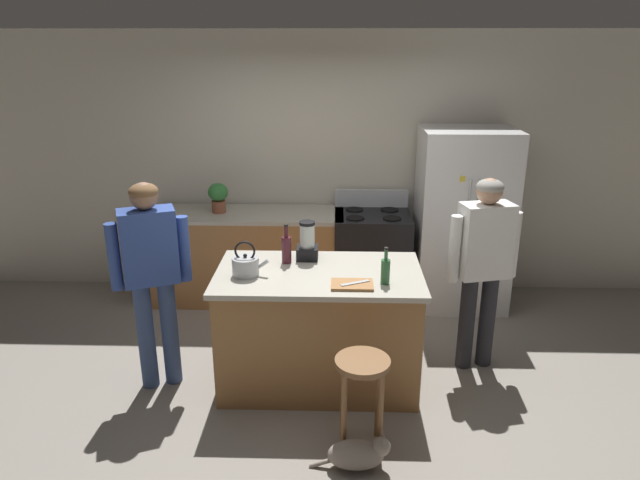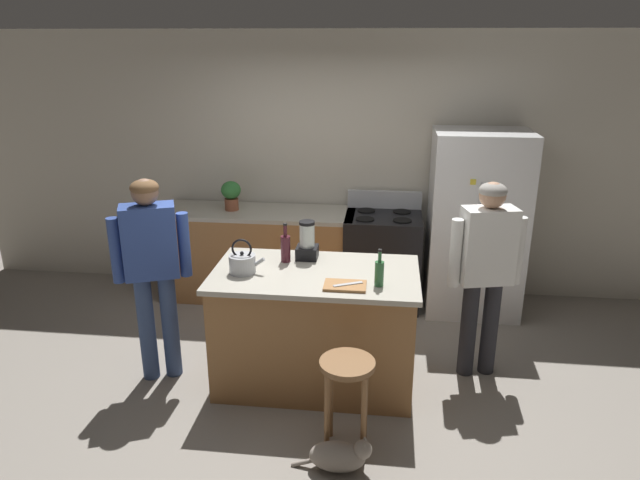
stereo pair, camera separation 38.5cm
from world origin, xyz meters
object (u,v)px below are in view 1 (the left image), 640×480
person_by_island_left (151,267)px  cutting_board (352,285)px  kitchen_island (319,327)px  bottle_wine (286,249)px  bottle_olive_oil (385,270)px  person_by_sink_right (483,257)px  cat (358,454)px  blender_appliance (307,243)px  chef_knife (355,283)px  refrigerator (463,220)px  bar_stool (362,380)px  stove_range (371,257)px  tea_kettle (246,265)px  potted_plant (218,196)px

person_by_island_left → cutting_board: 1.51m
kitchen_island → bottle_wine: bearing=144.4°
bottle_olive_oil → bottle_wine: (-0.74, 0.39, 0.02)m
kitchen_island → person_by_sink_right: (1.30, 0.27, 0.50)m
cat → blender_appliance: blender_appliance is taller
person_by_island_left → kitchen_island: bearing=3.6°
bottle_wine → chef_knife: bottle_wine is taller
refrigerator → bar_stool: refrigerator is taller
stove_range → tea_kettle: (-1.03, -1.60, 0.54)m
bar_stool → chef_knife: chef_knife is taller
kitchen_island → refrigerator: bearing=47.2°
stove_range → person_by_sink_right: size_ratio=0.70×
chef_knife → cat: bearing=-114.3°
kitchen_island → cutting_board: (0.25, -0.26, 0.48)m
cutting_board → stove_range: bearing=82.1°
stove_range → chef_knife: (-0.23, -1.78, 0.48)m
bottle_olive_oil → cutting_board: (-0.24, -0.05, -0.09)m
cat → chef_knife: 1.14m
bar_stool → cutting_board: 0.70m
person_by_sink_right → chef_knife: (-1.03, -0.53, -0.00)m
kitchen_island → cat: 1.11m
stove_range → tea_kettle: 1.98m
person_by_sink_right → stove_range: bearing=122.7°
kitchen_island → bottle_wine: 0.67m
potted_plant → chef_knife: 2.25m
bottle_wine → blender_appliance: bearing=29.3°
kitchen_island → refrigerator: 2.09m
refrigerator → bottle_wine: refrigerator is taller
kitchen_island → bottle_olive_oil: bottle_olive_oil is taller
refrigerator → cat: 2.85m
cutting_board → chef_knife: (0.02, 0.00, 0.01)m
blender_appliance → bar_stool: bearing=-69.2°
bar_stool → cat: bar_stool is taller
bottle_olive_oil → cutting_board: 0.26m
chef_knife → refrigerator: bearing=31.8°
bar_stool → tea_kettle: size_ratio=2.42×
kitchen_island → blender_appliance: 0.67m
bottle_wine → tea_kettle: (-0.28, -0.26, -0.04)m
cat → tea_kettle: bearing=131.5°
bar_stool → blender_appliance: size_ratio=2.15×
stove_range → cutting_board: 1.86m
stove_range → person_by_island_left: (-1.74, -1.60, 0.51)m
stove_range → person_by_island_left: size_ratio=0.68×
person_by_sink_right → blender_appliance: person_by_sink_right is taller
bottle_olive_oil → bottle_wine: size_ratio=0.87×
tea_kettle → blender_appliance: bearing=38.8°
person_by_sink_right → bottle_wine: 1.56m
refrigerator → stove_range: (-0.90, 0.02, -0.42)m
refrigerator → stove_range: size_ratio=1.61×
person_by_island_left → blender_appliance: person_by_island_left is taller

